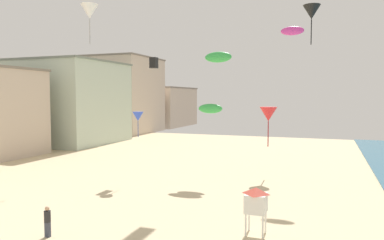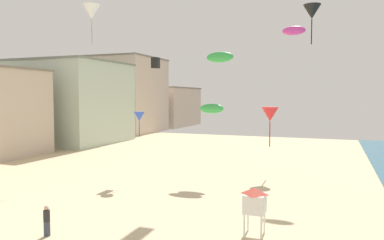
% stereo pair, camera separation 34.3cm
% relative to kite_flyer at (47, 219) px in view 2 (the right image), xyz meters
% --- Properties ---
extents(boardwalk_hotel_mid, '(17.39, 15.27, 12.91)m').
position_rel_kite_flyer_xyz_m(boardwalk_hotel_mid, '(-26.67, 33.36, 5.54)').
color(boardwalk_hotel_mid, '#B7C6B2').
rests_on(boardwalk_hotel_mid, ground).
extents(boardwalk_hotel_far, '(13.52, 14.81, 15.38)m').
position_rel_kite_flyer_xyz_m(boardwalk_hotel_far, '(-26.67, 51.57, 6.78)').
color(boardwalk_hotel_far, '#C6B29E').
rests_on(boardwalk_hotel_far, ground).
extents(boardwalk_hotel_distant, '(14.42, 18.21, 9.68)m').
position_rel_kite_flyer_xyz_m(boardwalk_hotel_distant, '(-26.67, 69.57, 3.93)').
color(boardwalk_hotel_distant, '#C6B29E').
rests_on(boardwalk_hotel_distant, ground).
extents(kite_flyer, '(0.34, 0.34, 1.64)m').
position_rel_kite_flyer_xyz_m(kite_flyer, '(0.00, 0.00, 0.00)').
color(kite_flyer, '#383D4C').
rests_on(kite_flyer, ground).
extents(lifeguard_stand, '(1.10, 1.10, 2.55)m').
position_rel_kite_flyer_xyz_m(lifeguard_stand, '(10.17, 4.15, 0.92)').
color(lifeguard_stand, white).
rests_on(lifeguard_stand, ground).
extents(kite_blue_delta, '(0.97, 0.97, 2.20)m').
position_rel_kite_flyer_xyz_m(kite_blue_delta, '(-1.77, 13.11, 4.73)').
color(kite_blue_delta, blue).
extents(kite_green_parafoil, '(2.22, 0.62, 0.86)m').
position_rel_kite_flyer_xyz_m(kite_green_parafoil, '(3.79, 16.28, 5.38)').
color(kite_green_parafoil, green).
extents(kite_red_delta, '(1.64, 1.64, 3.72)m').
position_rel_kite_flyer_xyz_m(kite_red_delta, '(8.43, 19.57, 4.81)').
color(kite_red_delta, red).
extents(kite_magenta_parafoil, '(1.96, 0.55, 0.76)m').
position_rel_kite_flyer_xyz_m(kite_magenta_parafoil, '(10.63, 17.95, 12.09)').
color(kite_magenta_parafoil, '#DB3D9E').
extents(kite_black_delta, '(1.10, 1.10, 2.50)m').
position_rel_kite_flyer_xyz_m(kite_black_delta, '(12.54, 9.90, 11.81)').
color(kite_black_delta, black).
extents(kite_green_parafoil_2, '(2.70, 0.75, 1.05)m').
position_rel_kite_flyer_xyz_m(kite_green_parafoil_2, '(3.48, 19.77, 10.29)').
color(kite_green_parafoil_2, green).
extents(kite_black_box, '(0.67, 0.67, 1.05)m').
position_rel_kite_flyer_xyz_m(kite_black_box, '(-2.59, 17.93, 9.78)').
color(kite_black_box, black).
extents(kite_white_delta, '(1.67, 1.67, 3.80)m').
position_rel_kite_flyer_xyz_m(kite_white_delta, '(-8.04, 15.15, 14.60)').
color(kite_white_delta, white).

